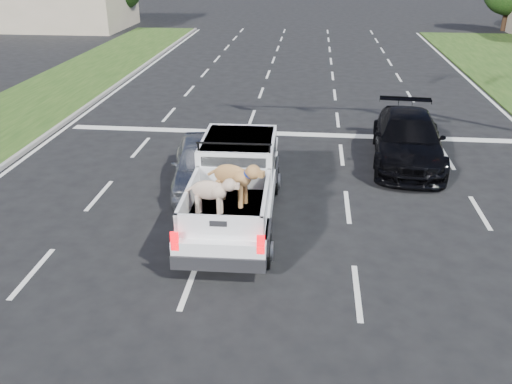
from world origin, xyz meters
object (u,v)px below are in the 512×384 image
Objects in this scene: silver_sedan at (202,164)px; pickup_truck at (234,184)px; traffic_signal at (512,2)px; black_coupe at (408,139)px.

pickup_truck is at bearing -68.28° from silver_sedan.
silver_sedan is (-9.62, -5.55, -4.01)m from traffic_signal.
pickup_truck is 1.06× the size of black_coupe.
black_coupe is (-3.38, -2.89, -3.95)m from traffic_signal.
pickup_truck is 6.84m from black_coupe.
silver_sedan is 6.78m from black_coupe.
black_coupe reaches higher than silver_sedan.
black_coupe is (6.24, 2.66, 0.06)m from silver_sedan.
pickup_truck is 2.33m from silver_sedan.
pickup_truck is at bearing -138.17° from traffic_signal.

